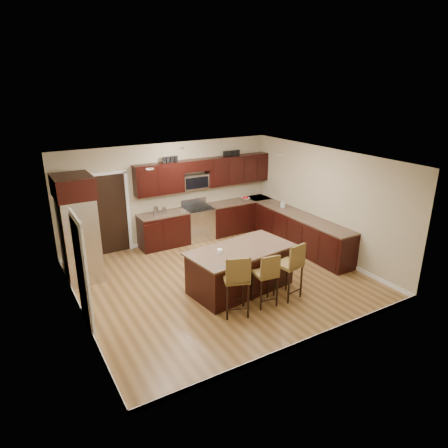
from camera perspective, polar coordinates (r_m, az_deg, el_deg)
floor at (r=9.03m, az=-0.45°, el=-7.94°), size 6.00×6.00×0.00m
ceiling at (r=8.14m, az=-0.50°, el=9.15°), size 6.00×6.00×0.00m
wall_back at (r=10.85m, az=-7.74°, el=4.37°), size 6.00×0.00×6.00m
wall_left at (r=7.56m, az=-20.63°, el=-3.70°), size 0.00×5.50×5.50m
wall_right at (r=10.24m, az=14.27°, el=3.00°), size 0.00×5.50×5.50m
base_cabinets at (r=10.90m, az=4.43°, el=-0.35°), size 4.02×3.96×0.92m
upper_cabinets at (r=11.02m, az=-2.48°, el=7.39°), size 4.00×0.33×0.80m
range at (r=11.12m, az=-3.71°, el=0.15°), size 0.76×0.64×1.11m
microwave at (r=10.93m, az=-4.21°, el=6.06°), size 0.76×0.31×0.40m
doorway at (r=10.44m, az=-15.98°, el=1.31°), size 0.85×0.03×2.06m
pantry_door at (r=7.43m, az=-19.74°, el=-6.83°), size 0.03×0.80×2.04m
letter_decor at (r=10.87m, az=-3.20°, el=9.65°), size 2.20×0.03×0.15m
island at (r=8.49m, az=2.35°, el=-6.59°), size 2.34×1.43×0.92m
stool_left at (r=7.40m, az=1.82°, el=-7.83°), size 0.59×0.59×1.24m
stool_mid at (r=7.79m, az=6.16°, el=-7.11°), size 0.46×0.46×1.11m
stool_right at (r=8.10m, az=9.62°, el=-5.71°), size 0.53×0.53×1.21m
refrigerator at (r=9.20m, az=-20.14°, el=-0.49°), size 0.79×1.00×2.35m
floor_mat at (r=10.41m, az=-0.84°, el=-3.98°), size 0.97×0.76×0.01m
fruit_bowl at (r=11.72m, az=3.07°, el=3.65°), size 0.29×0.29×0.06m
soap_bottle at (r=11.06m, az=8.40°, el=2.87°), size 0.11×0.11×0.21m
canister_tall at (r=10.49m, az=-9.70°, el=1.89°), size 0.12×0.12×0.22m
canister_short at (r=10.57m, az=-8.53°, el=1.97°), size 0.11×0.11×0.17m
island_jar at (r=8.03m, az=-0.61°, el=-3.94°), size 0.10×0.10×0.10m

